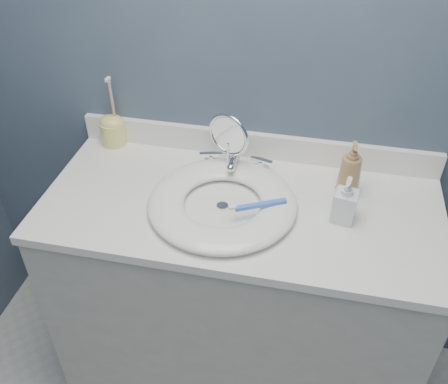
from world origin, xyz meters
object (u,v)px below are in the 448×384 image
(makeup_mirror, at_px, (229,142))
(soap_bottle_amber, at_px, (350,169))
(soap_bottle_clear, at_px, (346,200))
(toothbrush_holder, at_px, (113,129))

(makeup_mirror, distance_m, soap_bottle_amber, 0.39)
(soap_bottle_clear, xyz_separation_m, toothbrush_holder, (-0.81, 0.25, -0.01))
(soap_bottle_clear, height_order, toothbrush_holder, toothbrush_holder)
(soap_bottle_amber, bearing_deg, soap_bottle_clear, -95.27)
(soap_bottle_clear, distance_m, toothbrush_holder, 0.85)
(makeup_mirror, bearing_deg, toothbrush_holder, -169.19)
(soap_bottle_amber, distance_m, toothbrush_holder, 0.83)
(makeup_mirror, distance_m, soap_bottle_clear, 0.41)
(toothbrush_holder, bearing_deg, makeup_mirror, -11.52)
(makeup_mirror, xyz_separation_m, toothbrush_holder, (-0.43, 0.09, -0.06))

